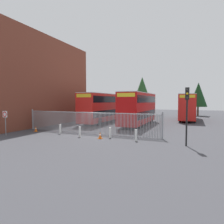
{
  "coord_description": "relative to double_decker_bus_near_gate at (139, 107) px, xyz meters",
  "views": [
    {
      "loc": [
        9.02,
        -16.95,
        3.32
      ],
      "look_at": [
        0.0,
        4.0,
        2.0
      ],
      "focal_mm": 30.74,
      "sensor_mm": 36.0,
      "label": 1
    }
  ],
  "objects": [
    {
      "name": "double_decker_bus_behind_fence_right",
      "position": [
        6.07,
        9.74,
        0.0
      ],
      "size": [
        2.54,
        10.81,
        4.42
      ],
      "color": "red",
      "rests_on": "ground"
    },
    {
      "name": "double_decker_bus_near_gate",
      "position": [
        0.0,
        0.0,
        0.0
      ],
      "size": [
        2.54,
        10.81,
        4.42
      ],
      "color": "#B70C0C",
      "rests_on": "ground"
    },
    {
      "name": "bollard_far_right",
      "position": [
        2.64,
        -10.41,
        -1.95
      ],
      "size": [
        0.2,
        0.2,
        0.95
      ],
      "primitive_type": "cylinder",
      "color": "silver",
      "rests_on": "ground"
    },
    {
      "name": "ground_plane",
      "position": [
        -1.97,
        -0.73,
        -2.42
      ],
      "size": [
        100.0,
        100.0,
        0.0
      ],
      "primitive_type": "plane",
      "color": "#3D3D42"
    },
    {
      "name": "traffic_cone_by_gate",
      "position": [
        -0.52,
        -10.74,
        -2.13
      ],
      "size": [
        0.34,
        0.34,
        0.59
      ],
      "color": "orange",
      "rests_on": "ground"
    },
    {
      "name": "speed_limit_sign_post",
      "position": [
        -9.6,
        -12.95,
        -0.65
      ],
      "size": [
        0.6,
        0.14,
        2.4
      ],
      "color": "slate",
      "rests_on": "ground"
    },
    {
      "name": "bollard_near_right",
      "position": [
        0.13,
        -10.07,
        -1.95
      ],
      "size": [
        0.2,
        0.2,
        0.95
      ],
      "primitive_type": "cylinder",
      "color": "silver",
      "rests_on": "ground"
    },
    {
      "name": "depot_building_brick",
      "position": [
        -15.47,
        -4.79,
        3.57
      ],
      "size": [
        9.27,
        17.88,
        11.99
      ],
      "primitive_type": "cube",
      "color": "brown",
      "rests_on": "ground"
    },
    {
      "name": "tree_short_side",
      "position": [
        7.79,
        20.81,
        2.28
      ],
      "size": [
        3.74,
        3.74,
        7.39
      ],
      "color": "#4C3823",
      "rests_on": "ground"
    },
    {
      "name": "tree_tall_back",
      "position": [
        -3.69,
        16.18,
        2.8
      ],
      "size": [
        4.71,
        4.71,
        8.6
      ],
      "color": "#4C3823",
      "rests_on": "ground"
    },
    {
      "name": "double_decker_bus_far_back",
      "position": [
        -8.69,
        13.6,
        0.0
      ],
      "size": [
        2.54,
        10.81,
        4.42
      ],
      "color": "red",
      "rests_on": "ground"
    },
    {
      "name": "palisade_fence",
      "position": [
        -2.95,
        -8.73,
        -1.24
      ],
      "size": [
        15.13,
        0.14,
        2.35
      ],
      "color": "gray",
      "rests_on": "ground"
    },
    {
      "name": "traffic_light_kerbside",
      "position": [
        6.56,
        -10.7,
        0.56
      ],
      "size": [
        0.28,
        0.33,
        4.3
      ],
      "color": "black",
      "rests_on": "ground"
    },
    {
      "name": "bollard_near_left",
      "position": [
        -5.37,
        -10.1,
        -1.95
      ],
      "size": [
        0.2,
        0.2,
        0.95
      ],
      "primitive_type": "cylinder",
      "color": "silver",
      "rests_on": "ground"
    },
    {
      "name": "traffic_cone_mid_forecourt",
      "position": [
        -8.73,
        -9.98,
        -2.13
      ],
      "size": [
        0.34,
        0.34,
        0.59
      ],
      "color": "orange",
      "rests_on": "ground"
    },
    {
      "name": "double_decker_bus_behind_fence_left",
      "position": [
        -5.82,
        0.56,
        0.0
      ],
      "size": [
        2.54,
        10.81,
        4.42
      ],
      "color": "red",
      "rests_on": "ground"
    },
    {
      "name": "bollard_center_front",
      "position": [
        -2.64,
        -10.72,
        -1.95
      ],
      "size": [
        0.2,
        0.2,
        0.95
      ],
      "primitive_type": "cylinder",
      "color": "silver",
      "rests_on": "ground"
    }
  ]
}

